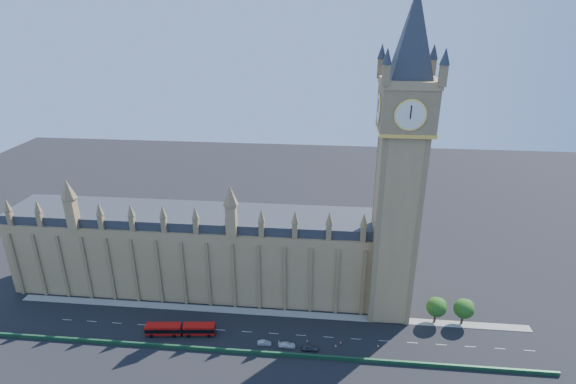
# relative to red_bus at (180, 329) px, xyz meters

# --- Properties ---
(ground) EXTENTS (400.00, 400.00, 0.00)m
(ground) POSITION_rel_red_bus_xyz_m (22.99, 3.08, -1.80)
(ground) COLOR black
(ground) RESTS_ON ground
(palace_westminster) EXTENTS (120.00, 20.00, 28.00)m
(palace_westminster) POSITION_rel_red_bus_xyz_m (-2.01, 25.08, 12.06)
(palace_westminster) COLOR olive
(palace_westminster) RESTS_ON ground
(elizabeth_tower) EXTENTS (20.59, 20.59, 105.00)m
(elizabeth_tower) POSITION_rel_red_bus_xyz_m (60.99, 17.07, 52.75)
(elizabeth_tower) COLOR olive
(elizabeth_tower) RESTS_ON ground
(bridge_parapet) EXTENTS (160.00, 0.60, 1.20)m
(bridge_parapet) POSITION_rel_red_bus_xyz_m (22.99, -5.92, -1.20)
(bridge_parapet) COLOR #1E4C2D
(bridge_parapet) RESTS_ON ground
(kerb_north) EXTENTS (160.00, 3.00, 0.16)m
(kerb_north) POSITION_rel_red_bus_xyz_m (22.99, 12.58, -1.72)
(kerb_north) COLOR gray
(kerb_north) RESTS_ON ground
(tree_east_near) EXTENTS (6.00, 6.00, 8.50)m
(tree_east_near) POSITION_rel_red_bus_xyz_m (75.21, 13.16, 3.84)
(tree_east_near) COLOR #382619
(tree_east_near) RESTS_ON ground
(tree_east_far) EXTENTS (6.00, 6.00, 8.50)m
(tree_east_far) POSITION_rel_red_bus_xyz_m (83.21, 13.16, 3.84)
(tree_east_far) COLOR #382619
(tree_east_far) RESTS_ON ground
(red_bus) EXTENTS (20.32, 5.00, 3.42)m
(red_bus) POSITION_rel_red_bus_xyz_m (0.00, 0.00, 0.00)
(red_bus) COLOR #B70F0C
(red_bus) RESTS_ON ground
(car_grey) EXTENTS (4.65, 1.99, 1.57)m
(car_grey) POSITION_rel_red_bus_xyz_m (37.97, -2.78, -1.02)
(car_grey) COLOR #3F4246
(car_grey) RESTS_ON ground
(car_silver) EXTENTS (4.01, 1.71, 1.29)m
(car_silver) POSITION_rel_red_bus_xyz_m (24.99, -1.91, -1.16)
(car_silver) COLOR #96999D
(car_silver) RESTS_ON ground
(car_white) EXTENTS (4.94, 2.11, 1.42)m
(car_white) POSITION_rel_red_bus_xyz_m (31.39, -2.19, -1.09)
(car_white) COLOR silver
(car_white) RESTS_ON ground
(cone_a) EXTENTS (0.43, 0.43, 0.62)m
(cone_a) POSITION_rel_red_bus_xyz_m (46.53, 0.73, -1.50)
(cone_a) COLOR black
(cone_a) RESTS_ON ground
(cone_b) EXTENTS (0.61, 0.61, 0.80)m
(cone_b) POSITION_rel_red_bus_xyz_m (45.10, -0.88, -1.41)
(cone_b) COLOR black
(cone_b) RESTS_ON ground
(cone_c) EXTENTS (0.50, 0.50, 0.66)m
(cone_c) POSITION_rel_red_bus_xyz_m (36.99, 0.41, -1.48)
(cone_c) COLOR black
(cone_c) RESTS_ON ground
(cone_d) EXTENTS (0.49, 0.49, 0.65)m
(cone_d) POSITION_rel_red_bus_xyz_m (56.99, 0.42, -1.48)
(cone_d) COLOR black
(cone_d) RESTS_ON ground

